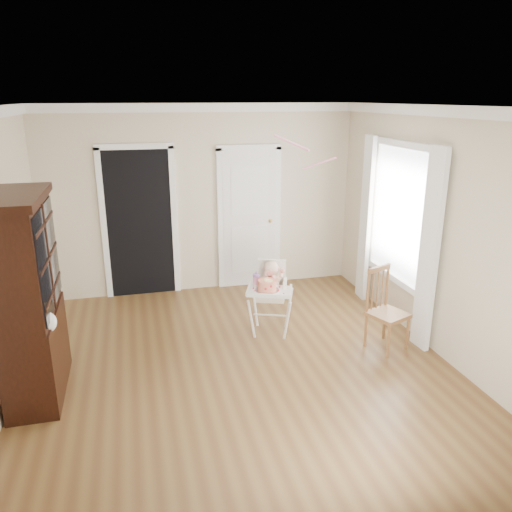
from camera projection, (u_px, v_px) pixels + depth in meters
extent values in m
plane|color=brown|center=(240.00, 370.00, 5.32)|extent=(5.00, 5.00, 0.00)
plane|color=white|center=(237.00, 106.00, 4.49)|extent=(5.00, 5.00, 0.00)
plane|color=beige|center=(202.00, 200.00, 7.21)|extent=(4.50, 0.00, 4.50)
plane|color=beige|center=(440.00, 234.00, 5.43)|extent=(0.00, 5.00, 5.00)
cube|color=black|center=(140.00, 224.00, 7.08)|extent=(0.90, 0.03, 2.10)
cube|color=white|center=(104.00, 227.00, 6.96)|extent=(0.08, 0.05, 2.18)
cube|color=white|center=(175.00, 222.00, 7.19)|extent=(0.08, 0.05, 2.18)
cube|color=white|center=(134.00, 146.00, 6.74)|extent=(1.06, 0.05, 0.08)
cube|color=white|center=(249.00, 220.00, 7.45)|extent=(0.80, 0.05, 2.05)
cube|color=white|center=(220.00, 221.00, 7.36)|extent=(0.08, 0.05, 2.13)
cube|color=white|center=(277.00, 218.00, 7.56)|extent=(0.08, 0.05, 2.13)
sphere|color=gold|center=(271.00, 221.00, 7.50)|extent=(0.06, 0.06, 0.06)
cube|color=white|center=(401.00, 214.00, 6.15)|extent=(0.02, 1.20, 1.60)
cube|color=white|center=(406.00, 145.00, 5.89)|extent=(0.06, 1.36, 0.08)
cube|color=white|center=(429.00, 252.00, 5.49)|extent=(0.08, 0.28, 2.30)
cube|color=white|center=(366.00, 220.00, 6.93)|extent=(0.08, 0.28, 2.30)
cylinder|color=white|center=(251.00, 320.00, 5.94)|extent=(0.13, 0.08, 0.53)
cylinder|color=white|center=(287.00, 321.00, 5.90)|extent=(0.08, 0.14, 0.53)
cylinder|color=white|center=(255.00, 307.00, 6.31)|extent=(0.08, 0.14, 0.53)
cylinder|color=white|center=(289.00, 308.00, 6.27)|extent=(0.13, 0.08, 0.53)
cylinder|color=white|center=(270.00, 315.00, 6.06)|extent=(0.39, 0.16, 0.02)
cube|color=silver|center=(271.00, 295.00, 6.03)|extent=(0.43, 0.42, 0.07)
cube|color=silver|center=(257.00, 287.00, 6.02)|extent=(0.14, 0.29, 0.16)
cube|color=silver|center=(285.00, 288.00, 5.98)|extent=(0.14, 0.29, 0.16)
cube|color=silver|center=(272.00, 275.00, 6.11)|extent=(0.33, 0.17, 0.39)
cube|color=white|center=(269.00, 291.00, 5.79)|extent=(0.59, 0.51, 0.03)
cube|color=white|center=(268.00, 296.00, 5.62)|extent=(0.47, 0.20, 0.04)
ellipsoid|color=beige|center=(271.00, 284.00, 6.02)|extent=(0.24, 0.22, 0.25)
sphere|color=beige|center=(271.00, 268.00, 5.95)|extent=(0.22, 0.22, 0.17)
sphere|color=red|center=(271.00, 282.00, 5.95)|extent=(0.13, 0.13, 0.13)
sphere|color=red|center=(269.00, 274.00, 5.90)|extent=(0.06, 0.06, 0.06)
sphere|color=red|center=(282.00, 271.00, 5.87)|extent=(0.06, 0.06, 0.06)
cylinder|color=silver|center=(267.00, 290.00, 5.78)|extent=(0.28, 0.28, 0.01)
cylinder|color=red|center=(267.00, 285.00, 5.76)|extent=(0.22, 0.22, 0.12)
cylinder|color=#F2E08C|center=(269.00, 281.00, 5.73)|extent=(0.10, 0.10, 0.02)
cylinder|color=pink|center=(256.00, 282.00, 5.88)|extent=(0.08, 0.08, 0.12)
cylinder|color=#8B61A9|center=(256.00, 275.00, 5.86)|extent=(0.08, 0.08, 0.03)
cone|color=#8B61A9|center=(256.00, 272.00, 5.85)|extent=(0.03, 0.03, 0.04)
cube|color=black|center=(37.00, 354.00, 4.82)|extent=(0.46, 1.10, 0.82)
cube|color=black|center=(22.00, 259.00, 4.53)|extent=(0.42, 1.10, 1.10)
cube|color=black|center=(44.00, 267.00, 4.32)|extent=(0.02, 0.48, 0.96)
cube|color=black|center=(52.00, 249.00, 4.83)|extent=(0.02, 0.48, 0.96)
cube|color=black|center=(13.00, 198.00, 4.35)|extent=(0.49, 1.17, 0.07)
ellipsoid|color=white|center=(46.00, 322.00, 4.43)|extent=(0.18, 0.15, 0.20)
cube|color=brown|center=(388.00, 315.00, 5.67)|extent=(0.50, 0.50, 0.05)
cylinder|color=brown|center=(388.00, 341.00, 5.51)|extent=(0.03, 0.03, 0.41)
cylinder|color=brown|center=(407.00, 333.00, 5.70)|extent=(0.03, 0.03, 0.41)
cylinder|color=brown|center=(366.00, 330.00, 5.77)|extent=(0.03, 0.03, 0.41)
cylinder|color=brown|center=(384.00, 323.00, 5.96)|extent=(0.03, 0.03, 0.41)
cylinder|color=brown|center=(368.00, 292.00, 5.63)|extent=(0.03, 0.03, 0.53)
cylinder|color=brown|center=(387.00, 285.00, 5.82)|extent=(0.03, 0.03, 0.53)
cube|color=brown|center=(379.00, 269.00, 5.65)|extent=(0.34, 0.17, 0.06)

